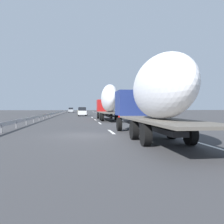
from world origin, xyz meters
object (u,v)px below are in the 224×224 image
car_silver_hatch (71,110)px  road_sign (113,106)px  truck_trailing (153,94)px  car_blue_sedan (81,110)px  truck_lead (109,101)px  car_white_van (82,112)px  car_yellow_coupe (81,111)px

car_silver_hatch → road_sign: 41.84m
truck_trailing → car_silver_hatch: 80.11m
truck_trailing → car_silver_hatch: (79.76, 7.24, -1.62)m
car_blue_sedan → car_silver_hatch: (9.20, 3.65, 0.00)m
truck_lead → car_white_van: bearing=10.6°
car_silver_hatch → road_sign: road_sign is taller
truck_lead → car_silver_hatch: bearing=7.0°
car_blue_sedan → truck_trailing: bearing=-177.1°
car_yellow_coupe → car_white_van: bearing=-179.5°
car_white_van → truck_trailing: bearing=-175.0°
car_yellow_coupe → road_sign: bearing=-151.6°
truck_lead → truck_trailing: truck_lead is taller
car_blue_sedan → car_silver_hatch: car_silver_hatch is taller
road_sign → car_silver_hatch: bearing=14.3°
truck_trailing → car_white_van: 40.14m
truck_trailing → car_silver_hatch: bearing=5.2°
car_blue_sedan → car_silver_hatch: 9.90m
car_silver_hatch → truck_lead: bearing=-173.0°
truck_trailing → car_yellow_coupe: size_ratio=3.30×
truck_lead → car_blue_sedan: bearing=4.2°
truck_trailing → car_yellow_coupe: 51.83m
car_blue_sedan → car_white_van: car_white_van is taller
truck_lead → road_sign: truck_lead is taller
truck_lead → car_yellow_coupe: truck_lead is taller
car_yellow_coupe → car_silver_hatch: 28.32m
truck_lead → car_white_van: truck_lead is taller
truck_trailing → road_sign: 39.36m
truck_lead → truck_trailing: (-21.12, -0.00, -0.22)m
truck_trailing → car_white_van: size_ratio=3.26×
car_blue_sedan → car_silver_hatch: size_ratio=1.06×
truck_trailing → car_blue_sedan: truck_trailing is taller
truck_trailing → car_white_van: truck_trailing is taller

